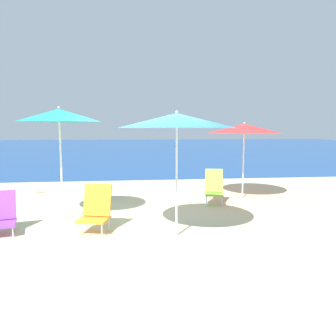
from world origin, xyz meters
The scene contains 10 objects.
ground_plane centered at (0.00, 0.00, 0.00)m, with size 60.00×60.00×0.00m, color beige.
sea_water centered at (0.00, 25.58, 0.00)m, with size 60.00×40.00×0.01m.
beach_umbrella_red centered at (2.58, 2.41, 1.81)m, with size 1.91×1.91×1.97m.
beach_umbrella_teal centered at (-1.71, 0.81, 2.07)m, with size 1.62×1.62×2.24m.
beach_umbrella_blue centered at (0.41, -0.43, 1.95)m, with size 1.94×1.94×2.11m.
beach_chair_purple centered at (-2.62, 0.05, 0.33)m, with size 0.63×0.70×0.73m.
beach_chair_lime centered at (1.64, 1.77, 0.43)m, with size 0.52×0.59×0.84m.
beach_chair_orange centered at (-0.97, -0.01, 0.41)m, with size 0.62×0.64×0.83m.
backpack_teal centered at (-1.05, 2.66, 0.16)m, with size 0.28×0.19×0.33m.
seagull centered at (-2.95, 3.67, 0.14)m, with size 0.27×0.11×0.23m.
Camera 1 is at (-0.35, -5.80, 1.84)m, focal length 35.00 mm.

